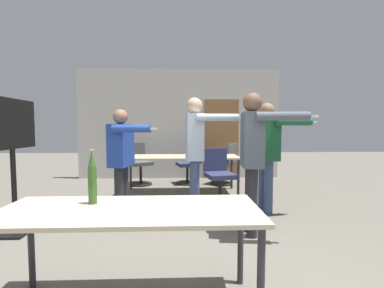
# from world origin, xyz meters

# --- Properties ---
(back_wall) EXTENTS (5.20, 0.12, 2.82)m
(back_wall) POSITION_xyz_m (0.03, 5.21, 1.40)
(back_wall) COLOR beige
(back_wall) RESTS_ON ground_plane
(conference_table_near) EXTENTS (1.85, 0.68, 0.75)m
(conference_table_near) POSITION_xyz_m (-0.29, 0.30, 0.67)
(conference_table_near) COLOR #C6B793
(conference_table_near) RESTS_ON ground_plane
(conference_table_far) EXTENTS (2.29, 0.79, 0.75)m
(conference_table_far) POSITION_xyz_m (0.06, 3.62, 0.69)
(conference_table_far) COLOR #C6B793
(conference_table_far) RESTS_ON ground_plane
(tv_screen) EXTENTS (0.44, 0.94, 1.69)m
(tv_screen) POSITION_xyz_m (-2.05, 1.79, 1.02)
(tv_screen) COLOR black
(tv_screen) RESTS_ON ground_plane
(person_left_plaid) EXTENTS (0.84, 0.65, 1.70)m
(person_left_plaid) POSITION_xyz_m (1.40, 2.41, 1.02)
(person_left_plaid) COLOR #3D4C75
(person_left_plaid) RESTS_ON ground_plane
(person_right_polo) EXTENTS (0.82, 0.62, 1.76)m
(person_right_polo) POSITION_xyz_m (0.28, 2.25, 1.07)
(person_right_polo) COLOR #3D4C75
(person_right_polo) RESTS_ON ground_plane
(person_near_casual) EXTENTS (0.72, 0.72, 1.58)m
(person_near_casual) POSITION_xyz_m (-0.78, 2.21, 0.95)
(person_near_casual) COLOR #28282D
(person_near_casual) RESTS_ON ground_plane
(person_center_tall) EXTENTS (0.77, 0.68, 1.74)m
(person_center_tall) POSITION_xyz_m (0.95, 1.59, 1.06)
(person_center_tall) COLOR #28282D
(person_center_tall) RESTS_ON ground_plane
(office_chair_far_right) EXTENTS (0.68, 0.67, 0.95)m
(office_chair_far_right) POSITION_xyz_m (1.06, 4.36, 0.45)
(office_chair_far_right) COLOR black
(office_chair_far_right) RESTS_ON ground_plane
(office_chair_side_rolled) EXTENTS (0.66, 0.68, 0.96)m
(office_chair_side_rolled) POSITION_xyz_m (-0.92, 4.47, 0.46)
(office_chair_side_rolled) COLOR black
(office_chair_side_rolled) RESTS_ON ground_plane
(office_chair_near_pushed) EXTENTS (0.62, 0.57, 0.92)m
(office_chair_near_pushed) POSITION_xyz_m (0.27, 4.51, 0.43)
(office_chair_near_pushed) COLOR black
(office_chair_near_pushed) RESTS_ON ground_plane
(office_chair_mid_tucked) EXTENTS (0.55, 0.61, 0.94)m
(office_chair_mid_tucked) POSITION_xyz_m (0.73, 2.98, 0.45)
(office_chair_mid_tucked) COLOR black
(office_chair_mid_tucked) RESTS_ON ground_plane
(beer_bottle) EXTENTS (0.06, 0.06, 0.41)m
(beer_bottle) POSITION_xyz_m (-0.59, 0.43, 0.94)
(beer_bottle) COLOR #2D511E
(beer_bottle) RESTS_ON conference_table_near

